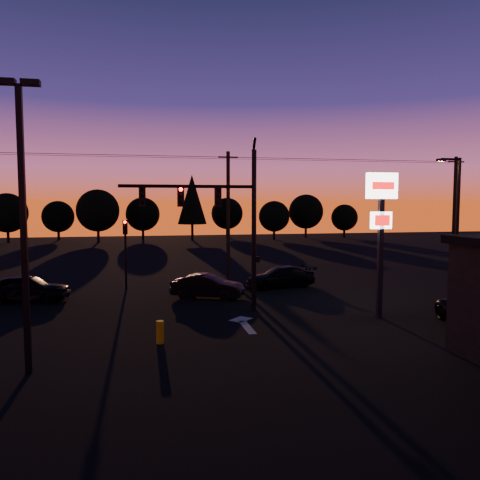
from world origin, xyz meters
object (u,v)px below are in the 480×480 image
object	(u,v)px
parking_lot_light	(23,207)
bollard	(160,332)
car_right	(280,277)
suv_parked	(478,314)
streetlight	(456,220)
traffic_signal_mast	(222,213)
car_mid	(207,286)
secondary_signal	(125,244)
car_left	(27,288)
pylon_sign	(381,214)

from	to	relation	value
parking_lot_light	bollard	size ratio (longest dim) A/B	10.37
car_right	suv_parked	bearing A→B (deg)	16.94
streetlight	suv_parked	bearing A→B (deg)	-118.66
traffic_signal_mast	car_mid	world-z (taller)	traffic_signal_mast
suv_parked	streetlight	bearing A→B (deg)	69.28
parking_lot_light	secondary_signal	bearing A→B (deg)	80.21
car_mid	car_left	bearing A→B (deg)	108.36
secondary_signal	pylon_sign	size ratio (longest dim) A/B	0.64
secondary_signal	bollard	size ratio (longest dim) A/B	4.94
pylon_sign	car_right	size ratio (longest dim) A/B	1.49
streetlight	car_left	distance (m)	24.55
pylon_sign	car_left	size ratio (longest dim) A/B	1.53
traffic_signal_mast	car_left	size ratio (longest dim) A/B	1.93
traffic_signal_mast	car_mid	size ratio (longest dim) A/B	2.10
secondary_signal	streetlight	xyz separation A→B (m)	(18.91, -5.99, 1.56)
suv_parked	car_right	bearing A→B (deg)	124.59
traffic_signal_mast	bollard	world-z (taller)	traffic_signal_mast
parking_lot_light	pylon_sign	size ratio (longest dim) A/B	1.34
secondary_signal	car_right	size ratio (longest dim) A/B	0.95
bollard	parking_lot_light	bearing A→B (deg)	-150.26
traffic_signal_mast	parking_lot_light	size ratio (longest dim) A/B	0.94
secondary_signal	car_left	distance (m)	6.29
secondary_signal	car_left	xyz separation A→B (m)	(-5.17, -2.90, -2.11)
car_right	suv_parked	distance (m)	12.52
secondary_signal	car_right	bearing A→B (deg)	-8.04
traffic_signal_mast	suv_parked	xyz separation A→B (m)	(10.41, -5.07, -4.32)
parking_lot_light	pylon_sign	distance (m)	15.19
streetlight	car_mid	world-z (taller)	streetlight
traffic_signal_mast	pylon_sign	size ratio (longest dim) A/B	1.26
parking_lot_light	car_mid	distance (m)	13.63
car_right	parking_lot_light	bearing A→B (deg)	-52.63
streetlight	car_right	world-z (taller)	streetlight
secondary_signal	car_left	bearing A→B (deg)	-150.72
car_right	secondary_signal	bearing A→B (deg)	-107.74
streetlight	car_left	bearing A→B (deg)	172.70
traffic_signal_mast	car_mid	distance (m)	5.62
pylon_sign	car_left	world-z (taller)	pylon_sign
car_left	traffic_signal_mast	bearing A→B (deg)	-109.55
traffic_signal_mast	car_right	xyz separation A→B (m)	(4.80, 6.12, -4.28)
streetlight	car_left	xyz separation A→B (m)	(-24.08, 3.09, -3.66)
traffic_signal_mast	pylon_sign	distance (m)	7.52
secondary_signal	suv_parked	world-z (taller)	secondary_signal
parking_lot_light	car_mid	world-z (taller)	parking_lot_light
streetlight	bollard	size ratio (longest dim) A/B	9.08
traffic_signal_mast	car_right	size ratio (longest dim) A/B	1.88
secondary_signal	car_mid	world-z (taller)	secondary_signal
streetlight	suv_parked	size ratio (longest dim) A/B	1.82
traffic_signal_mast	pylon_sign	world-z (taller)	traffic_signal_mast
pylon_sign	car_mid	world-z (taller)	pylon_sign
traffic_signal_mast	streetlight	world-z (taller)	traffic_signal_mast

